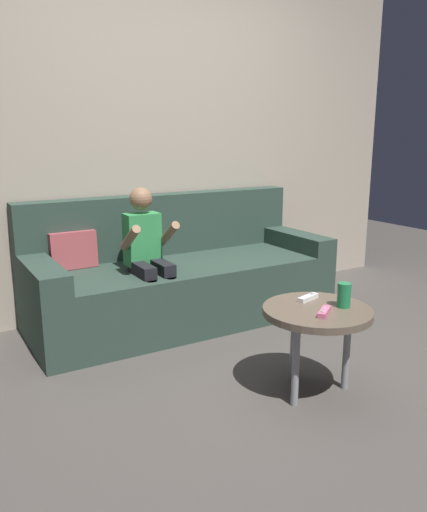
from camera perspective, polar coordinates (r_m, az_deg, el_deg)
name	(u,v)px	position (r m, az deg, el deg)	size (l,w,h in m)	color
ground_plane	(302,393)	(2.72, 9.82, -14.77)	(8.81, 8.81, 0.00)	#4C4742
wall_back	(157,138)	(3.83, -6.28, 12.94)	(4.40, 0.05, 2.50)	#B2A38E
couch	(179,278)	(3.60, -3.87, -2.47)	(2.08, 0.80, 0.86)	#2D4238
person_seated_on_couch	(148,253)	(3.25, -7.30, 0.34)	(0.31, 0.38, 0.95)	black
coffee_table	(316,317)	(2.58, 11.39, -6.71)	(0.54, 0.54, 0.45)	brown
game_remote_pink_near_edge	(324,312)	(2.48, 12.23, -6.08)	(0.13, 0.11, 0.03)	pink
game_remote_white_center	(308,298)	(2.67, 10.48, -4.60)	(0.14, 0.07, 0.03)	white
soda_can	(344,295)	(2.59, 14.32, -4.24)	(0.07, 0.07, 0.12)	#1E7F47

